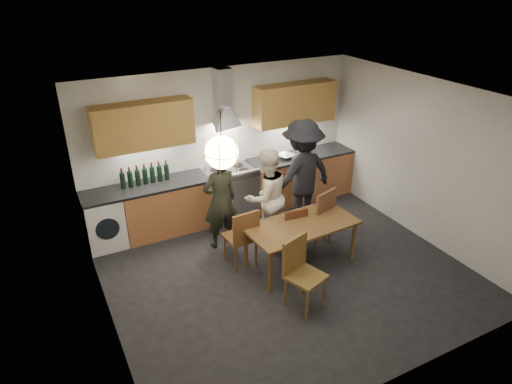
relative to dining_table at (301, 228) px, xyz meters
name	(u,v)px	position (x,y,z in m)	size (l,w,h in m)	color
ground	(285,271)	(-0.30, -0.08, -0.61)	(5.00, 5.00, 0.00)	black
room_shell	(289,165)	(-0.30, -0.08, 1.09)	(5.02, 4.52, 2.61)	white
counter_run	(231,192)	(-0.27, 1.87, -0.16)	(5.00, 0.62, 0.90)	#CF834F
range_stove	(230,193)	(-0.30, 1.87, -0.17)	(0.90, 0.60, 0.92)	silver
wall_fixtures	(225,113)	(-0.30, 1.99, 1.26)	(4.30, 0.54, 1.10)	tan
pendant_lamp	(222,153)	(-1.30, -0.18, 1.49)	(0.43, 0.43, 0.70)	black
dining_table	(301,228)	(0.00, 0.00, 0.00)	(1.69, 0.92, 0.69)	brown
chair_back_left	(243,235)	(-0.79, 0.34, -0.07)	(0.45, 0.45, 0.95)	brown
chair_back_mid	(293,228)	(0.03, 0.27, -0.14)	(0.40, 0.40, 0.83)	#592D1A
chair_back_right	(320,214)	(0.52, 0.28, -0.03)	(0.57, 0.57, 1.01)	brown
chair_front	(300,268)	(-0.50, -0.77, -0.05)	(0.56, 0.56, 0.98)	brown
person_left	(220,201)	(-0.84, 1.03, 0.19)	(0.58, 0.38, 1.60)	black
person_mid	(266,197)	(-0.14, 0.82, 0.18)	(0.77, 0.60, 1.59)	white
person_right	(302,175)	(0.64, 1.01, 0.33)	(1.22, 0.70, 1.89)	black
mixing_bowl	(286,156)	(0.83, 1.86, 0.32)	(0.30, 0.30, 0.07)	silver
stock_pot	(308,150)	(1.33, 1.87, 0.36)	(0.22, 0.22, 0.15)	silver
wine_bottles	(145,174)	(-1.75, 1.96, 0.46)	(0.80, 0.08, 0.34)	black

